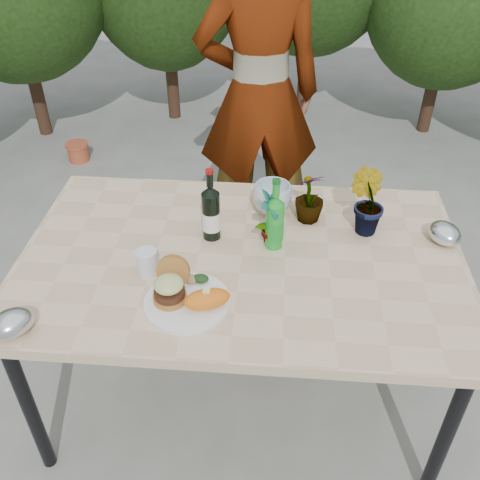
# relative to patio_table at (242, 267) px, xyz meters

# --- Properties ---
(ground) EXTENTS (80.00, 80.00, 0.00)m
(ground) POSITION_rel_patio_table_xyz_m (0.00, 0.00, -0.69)
(ground) COLOR slate
(ground) RESTS_ON ground
(patio_table) EXTENTS (1.60, 1.00, 0.75)m
(patio_table) POSITION_rel_patio_table_xyz_m (0.00, 0.00, 0.00)
(patio_table) COLOR beige
(patio_table) RESTS_ON ground
(dinner_plate) EXTENTS (0.28, 0.28, 0.01)m
(dinner_plate) POSITION_rel_patio_table_xyz_m (-0.16, -0.26, 0.06)
(dinner_plate) COLOR white
(dinner_plate) RESTS_ON patio_table
(burger_stack) EXTENTS (0.11, 0.16, 0.11)m
(burger_stack) POSITION_rel_patio_table_xyz_m (-0.21, -0.25, 0.12)
(burger_stack) COLOR #B7722D
(burger_stack) RESTS_ON dinner_plate
(sweet_potato) EXTENTS (0.17, 0.12, 0.06)m
(sweet_potato) POSITION_rel_patio_table_xyz_m (-0.09, -0.28, 0.10)
(sweet_potato) COLOR orange
(sweet_potato) RESTS_ON dinner_plate
(grilled_veg) EXTENTS (0.08, 0.05, 0.03)m
(grilled_veg) POSITION_rel_patio_table_xyz_m (-0.14, -0.17, 0.09)
(grilled_veg) COLOR olive
(grilled_veg) RESTS_ON dinner_plate
(wine_bottle) EXTENTS (0.07, 0.07, 0.29)m
(wine_bottle) POSITION_rel_patio_table_xyz_m (-0.12, 0.10, 0.16)
(wine_bottle) COLOR black
(wine_bottle) RESTS_ON patio_table
(sparkling_water) EXTENTS (0.07, 0.07, 0.28)m
(sparkling_water) POSITION_rel_patio_table_xyz_m (0.11, 0.07, 0.16)
(sparkling_water) COLOR green
(sparkling_water) RESTS_ON patio_table
(plastic_cup) EXTENTS (0.07, 0.07, 0.09)m
(plastic_cup) POSITION_rel_patio_table_xyz_m (-0.31, -0.12, 0.10)
(plastic_cup) COLOR silver
(plastic_cup) RESTS_ON patio_table
(seedling_left) EXTENTS (0.12, 0.14, 0.23)m
(seedling_left) POSITION_rel_patio_table_xyz_m (0.10, 0.07, 0.17)
(seedling_left) COLOR #29551D
(seedling_left) RESTS_ON patio_table
(seedling_mid) EXTENTS (0.18, 0.17, 0.25)m
(seedling_mid) POSITION_rel_patio_table_xyz_m (0.45, 0.19, 0.18)
(seedling_mid) COLOR #21531C
(seedling_mid) RESTS_ON patio_table
(seedling_right) EXTENTS (0.16, 0.16, 0.21)m
(seedling_right) POSITION_rel_patio_table_xyz_m (0.24, 0.25, 0.16)
(seedling_right) COLOR #21541C
(seedling_right) RESTS_ON patio_table
(blue_bowl) EXTENTS (0.17, 0.17, 0.12)m
(blue_bowl) POSITION_rel_patio_table_xyz_m (0.10, 0.29, 0.12)
(blue_bowl) COLOR silver
(blue_bowl) RESTS_ON patio_table
(foil_packet_left) EXTENTS (0.17, 0.17, 0.08)m
(foil_packet_left) POSITION_rel_patio_table_xyz_m (-0.66, -0.43, 0.10)
(foil_packet_left) COLOR silver
(foil_packet_left) RESTS_ON patio_table
(foil_packet_right) EXTENTS (0.15, 0.17, 0.08)m
(foil_packet_right) POSITION_rel_patio_table_xyz_m (0.74, 0.14, 0.10)
(foil_packet_right) COLOR silver
(foil_packet_right) RESTS_ON patio_table
(person) EXTENTS (0.72, 0.54, 1.79)m
(person) POSITION_rel_patio_table_xyz_m (-0.00, 1.13, 0.20)
(person) COLOR brown
(person) RESTS_ON ground
(terracotta_pot) EXTENTS (0.17, 0.17, 0.14)m
(terracotta_pot) POSITION_rel_patio_table_xyz_m (-1.38, 1.97, -0.62)
(terracotta_pot) COLOR #B84D2F
(terracotta_pot) RESTS_ON ground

